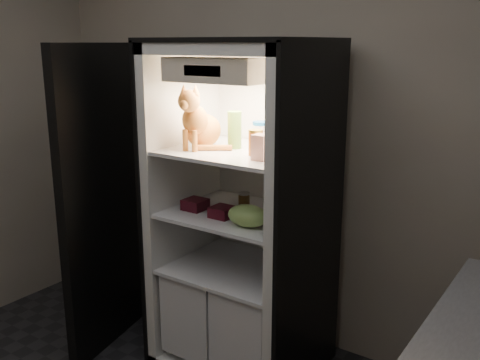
% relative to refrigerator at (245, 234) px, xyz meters
% --- Properties ---
extents(room_shell, '(3.60, 3.60, 3.60)m').
position_rel_refrigerator_xyz_m(room_shell, '(0.00, -1.38, 0.83)').
color(room_shell, white).
rests_on(room_shell, floor).
extents(refrigerator, '(0.90, 0.72, 1.88)m').
position_rel_refrigerator_xyz_m(refrigerator, '(0.00, 0.00, 0.00)').
color(refrigerator, white).
rests_on(refrigerator, floor).
extents(fridge_door, '(0.26, 0.86, 1.85)m').
position_rel_refrigerator_xyz_m(fridge_door, '(-0.83, -0.26, 0.12)').
color(fridge_door, black).
rests_on(fridge_door, floor).
extents(tabby_cat, '(0.31, 0.34, 0.35)m').
position_rel_refrigerator_xyz_m(tabby_cat, '(-0.21, -0.14, 0.63)').
color(tabby_cat, '#B86017').
rests_on(tabby_cat, refrigerator).
extents(parmesan_shaker, '(0.08, 0.08, 0.20)m').
position_rel_refrigerator_xyz_m(parmesan_shaker, '(-0.05, -0.03, 0.60)').
color(parmesan_shaker, '#227F2D').
rests_on(parmesan_shaker, refrigerator).
extents(mayo_tub, '(0.10, 0.10, 0.14)m').
position_rel_refrigerator_xyz_m(mayo_tub, '(0.03, 0.12, 0.57)').
color(mayo_tub, white).
rests_on(mayo_tub, refrigerator).
extents(salsa_jar, '(0.08, 0.08, 0.13)m').
position_rel_refrigerator_xyz_m(salsa_jar, '(0.15, -0.13, 0.56)').
color(salsa_jar, maroon).
rests_on(salsa_jar, refrigerator).
extents(pepper_jar, '(0.11, 0.11, 0.19)m').
position_rel_refrigerator_xyz_m(pepper_jar, '(0.22, -0.02, 0.59)').
color(pepper_jar, maroon).
rests_on(pepper_jar, refrigerator).
extents(cream_carton, '(0.07, 0.07, 0.13)m').
position_rel_refrigerator_xyz_m(cream_carton, '(0.24, -0.21, 0.56)').
color(cream_carton, beige).
rests_on(cream_carton, refrigerator).
extents(soda_can_a, '(0.07, 0.07, 0.12)m').
position_rel_refrigerator_xyz_m(soda_can_a, '(0.20, -0.01, 0.21)').
color(soda_can_a, black).
rests_on(soda_can_a, refrigerator).
extents(soda_can_b, '(0.06, 0.06, 0.12)m').
position_rel_refrigerator_xyz_m(soda_can_b, '(0.29, -0.01, 0.21)').
color(soda_can_b, black).
rests_on(soda_can_b, refrigerator).
extents(soda_can_c, '(0.06, 0.06, 0.12)m').
position_rel_refrigerator_xyz_m(soda_can_c, '(0.27, -0.17, 0.21)').
color(soda_can_c, black).
rests_on(soda_can_c, refrigerator).
extents(condiment_jar, '(0.06, 0.06, 0.09)m').
position_rel_refrigerator_xyz_m(condiment_jar, '(-0.02, 0.02, 0.19)').
color(condiment_jar, brown).
rests_on(condiment_jar, refrigerator).
extents(grape_bag, '(0.22, 0.16, 0.11)m').
position_rel_refrigerator_xyz_m(grape_bag, '(0.17, -0.23, 0.20)').
color(grape_bag, '#81B152').
rests_on(grape_bag, refrigerator).
extents(berry_box_left, '(0.12, 0.12, 0.06)m').
position_rel_refrigerator_xyz_m(berry_box_left, '(-0.23, -0.16, 0.18)').
color(berry_box_left, '#4F0D18').
rests_on(berry_box_left, refrigerator).
extents(berry_box_right, '(0.12, 0.12, 0.06)m').
position_rel_refrigerator_xyz_m(berry_box_right, '(-0.02, -0.18, 0.18)').
color(berry_box_right, '#4F0D18').
rests_on(berry_box_right, refrigerator).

